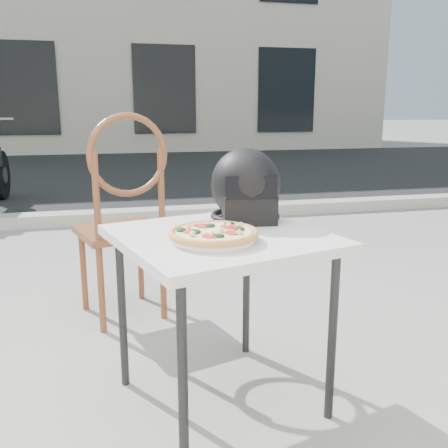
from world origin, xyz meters
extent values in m
plane|color=gray|center=(0.00, 0.00, 0.00)|extent=(80.00, 80.00, 0.00)
cube|color=black|center=(0.00, 7.00, 0.00)|extent=(30.00, 8.00, 0.00)
cube|color=#9C9892|center=(0.00, 3.00, 0.06)|extent=(30.00, 0.25, 0.12)
cube|color=beige|center=(0.00, 14.00, 3.50)|extent=(16.00, 6.00, 7.00)
cube|color=black|center=(-1.70, 10.98, 1.60)|extent=(1.60, 0.08, 2.20)
cube|color=black|center=(1.70, 10.98, 1.60)|extent=(1.60, 0.08, 2.20)
cube|color=black|center=(5.00, 10.98, 1.60)|extent=(1.60, 0.08, 2.20)
cube|color=silver|center=(0.51, -0.41, 0.68)|extent=(0.91, 0.91, 0.04)
cylinder|color=black|center=(0.30, -0.78, 0.33)|extent=(0.04, 0.04, 0.66)
cylinder|color=black|center=(0.89, -0.62, 0.33)|extent=(0.04, 0.04, 0.66)
cylinder|color=black|center=(0.14, -0.20, 0.33)|extent=(0.04, 0.04, 0.66)
cylinder|color=black|center=(0.73, -0.03, 0.33)|extent=(0.04, 0.04, 0.66)
cylinder|color=white|center=(0.46, -0.51, 0.71)|extent=(0.37, 0.37, 0.01)
torus|color=white|center=(0.46, -0.51, 0.71)|extent=(0.38, 0.38, 0.02)
cylinder|color=tan|center=(0.46, -0.51, 0.73)|extent=(0.40, 0.40, 0.01)
torus|color=tan|center=(0.46, -0.51, 0.73)|extent=(0.41, 0.41, 0.02)
cylinder|color=#A72412|center=(0.46, -0.51, 0.73)|extent=(0.36, 0.36, 0.00)
cylinder|color=#FBE9C0|center=(0.46, -0.51, 0.74)|extent=(0.35, 0.35, 0.00)
cylinder|color=red|center=(0.53, -0.47, 0.74)|extent=(0.08, 0.08, 0.00)
cylinder|color=red|center=(0.44, -0.44, 0.74)|extent=(0.08, 0.08, 0.00)
cylinder|color=red|center=(0.38, -0.51, 0.74)|extent=(0.08, 0.08, 0.00)
cylinder|color=red|center=(0.44, -0.59, 0.74)|extent=(0.08, 0.08, 0.00)
cylinder|color=red|center=(0.52, -0.56, 0.74)|extent=(0.08, 0.08, 0.00)
ellipsoid|color=#123314|center=(0.46, -0.45, 0.74)|extent=(0.05, 0.05, 0.01)
ellipsoid|color=#123314|center=(0.40, -0.53, 0.74)|extent=(0.05, 0.05, 0.01)
ellipsoid|color=#123314|center=(0.55, -0.52, 0.74)|extent=(0.05, 0.06, 0.01)
ellipsoid|color=#123314|center=(0.46, -0.60, 0.74)|extent=(0.05, 0.05, 0.01)
ellipsoid|color=#123314|center=(0.54, -0.44, 0.74)|extent=(0.06, 0.05, 0.01)
ellipsoid|color=#123314|center=(0.35, -0.48, 0.74)|extent=(0.05, 0.05, 0.01)
cylinder|color=#D9CB85|center=(0.49, -0.54, 0.75)|extent=(0.03, 0.03, 0.02)
cylinder|color=#D9CB85|center=(0.38, -0.46, 0.75)|extent=(0.03, 0.02, 0.02)
cylinder|color=#D9CB85|center=(0.53, -0.48, 0.75)|extent=(0.03, 0.03, 0.02)
cylinder|color=#D9CB85|center=(0.41, -0.42, 0.75)|extent=(0.03, 0.03, 0.02)
cylinder|color=#D9CB85|center=(0.54, -0.59, 0.75)|extent=(0.03, 0.02, 0.02)
cylinder|color=#D9CB85|center=(0.38, -0.57, 0.75)|extent=(0.03, 0.03, 0.02)
cylinder|color=#D9CB85|center=(0.57, -0.48, 0.75)|extent=(0.03, 0.03, 0.02)
cylinder|color=#D9CB85|center=(0.44, -0.59, 0.75)|extent=(0.02, 0.02, 0.02)
ellipsoid|color=black|center=(0.67, -0.19, 0.85)|extent=(0.32, 0.33, 0.30)
cube|color=black|center=(0.66, -0.28, 0.76)|extent=(0.22, 0.13, 0.12)
torus|color=black|center=(0.67, -0.19, 0.72)|extent=(0.32, 0.32, 0.03)
cube|color=black|center=(0.66, -0.32, 0.86)|extent=(0.21, 0.06, 0.09)
cube|color=brown|center=(0.17, 0.57, 0.49)|extent=(0.54, 0.54, 0.04)
cylinder|color=brown|center=(0.28, 0.79, 0.24)|extent=(0.04, 0.04, 0.48)
cylinder|color=brown|center=(-0.05, 0.69, 0.24)|extent=(0.04, 0.04, 0.48)
cylinder|color=brown|center=(0.38, 0.45, 0.24)|extent=(0.04, 0.04, 0.48)
cylinder|color=brown|center=(0.05, 0.35, 0.24)|extent=(0.04, 0.04, 0.48)
cylinder|color=brown|center=(0.39, 0.44, 0.72)|extent=(0.04, 0.04, 0.46)
cylinder|color=brown|center=(0.05, 0.34, 0.72)|extent=(0.04, 0.04, 0.46)
torus|color=brown|center=(0.22, 0.39, 0.93)|extent=(0.42, 0.16, 0.43)
cylinder|color=black|center=(-1.22, 4.69, 0.31)|extent=(0.15, 0.63, 0.62)
cylinder|color=gray|center=(-1.22, 4.69, 0.31)|extent=(0.15, 0.21, 0.21)
camera|label=1|loc=(0.10, -2.18, 1.17)|focal=40.00mm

